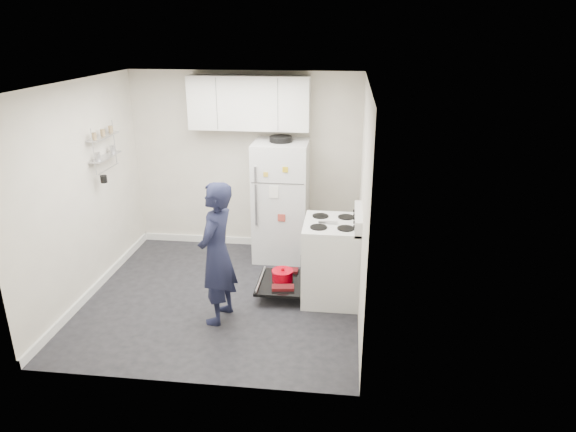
# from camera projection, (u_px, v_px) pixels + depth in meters

# --- Properties ---
(room) EXTENTS (3.21, 3.21, 2.51)m
(room) POSITION_uv_depth(u_px,v_px,m) (217.00, 200.00, 5.77)
(room) COLOR black
(room) RESTS_ON ground
(electric_range) EXTENTS (0.66, 0.76, 1.10)m
(electric_range) POSITION_uv_depth(u_px,v_px,m) (330.00, 261.00, 6.00)
(electric_range) COLOR silver
(electric_range) RESTS_ON ground
(open_oven_door) EXTENTS (0.55, 0.70, 0.21)m
(open_oven_door) POSITION_uv_depth(u_px,v_px,m) (282.00, 280.00, 6.17)
(open_oven_door) COLOR black
(open_oven_door) RESTS_ON ground
(refrigerator) EXTENTS (0.72, 0.74, 1.70)m
(refrigerator) POSITION_uv_depth(u_px,v_px,m) (281.00, 200.00, 6.98)
(refrigerator) COLOR silver
(refrigerator) RESTS_ON ground
(upper_cabinets) EXTENTS (1.60, 0.33, 0.70)m
(upper_cabinets) POSITION_uv_depth(u_px,v_px,m) (249.00, 103.00, 6.75)
(upper_cabinets) COLOR silver
(upper_cabinets) RESTS_ON room
(wall_shelf_rack) EXTENTS (0.14, 0.60, 0.61)m
(wall_shelf_rack) POSITION_uv_depth(u_px,v_px,m) (104.00, 147.00, 6.20)
(wall_shelf_rack) COLOR #B2B2B7
(wall_shelf_rack) RESTS_ON room
(person) EXTENTS (0.47, 0.63, 1.57)m
(person) POSITION_uv_depth(u_px,v_px,m) (217.00, 253.00, 5.43)
(person) COLOR #171A33
(person) RESTS_ON ground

